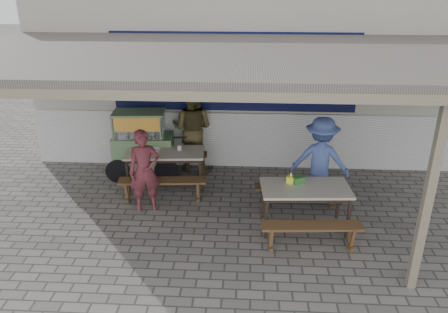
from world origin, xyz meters
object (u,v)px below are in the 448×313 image
Objects in this scene: condiment_bowl at (155,150)px; table_left at (165,155)px; bench_right_street at (311,231)px; patron_wall_side at (192,129)px; bench_left_street at (162,185)px; bench_left_wall at (169,159)px; bench_right_wall at (297,191)px; patron_street_side at (144,171)px; tissue_box at (291,179)px; condiment_jar at (179,148)px; patron_right_table at (320,160)px; table_right at (305,191)px; vendor_cart at (142,142)px; donation_box at (299,180)px.

table_left is at bearing -4.60° from condiment_bowl.
bench_right_street is 3.63m from patron_wall_side.
bench_left_wall is (-0.10, 1.21, 0.00)m from bench_left_street.
table_left is 2.60m from bench_right_wall.
condiment_bowl is at bearing 140.33° from bench_right_street.
bench_right_wall is at bearing -31.67° from bench_left_wall.
patron_wall_side is (0.37, 1.49, 0.57)m from bench_left_street.
patron_street_side is 2.51m from tissue_box.
condiment_jar is at bearing 11.84° from condiment_bowl.
condiment_jar is at bearing 156.41° from bench_right_wall.
bench_right_street is 1.72m from patron_right_table.
table_right is 2.69m from condiment_jar.
vendor_cart is at bearing 133.82° from table_left.
patron_street_side is (0.36, -1.36, -0.01)m from vendor_cart.
condiment_jar is (0.82, -0.38, 0.04)m from vendor_cart.
bench_right_street is 4.00m from vendor_cart.
bench_right_street is at bearing -90.00° from table_right.
bench_right_wall is 7.36× the size of condiment_bowl.
table_left is 0.69m from bench_left_wall.
table_right reaches higher than bench_right_street.
patron_right_table is at bearing -22.75° from bench_left_wall.
patron_street_side is at bearing 83.17° from patron_wall_side.
bench_right_street is at bearing -90.00° from bench_right_wall.
patron_street_side is at bearing 172.51° from donation_box.
patron_street_side reaches higher than table_left.
patron_wall_side is (0.62, 1.75, 0.17)m from patron_street_side.
condiment_jar is (-0.15, -0.77, -0.12)m from patron_wall_side.
bench_right_street is at bearing -33.28° from bench_left_street.
patron_wall_side is at bearing 53.65° from patron_street_side.
patron_wall_side is (-2.15, 2.87, 0.58)m from bench_right_street.
patron_right_table is (3.45, -0.85, 0.05)m from vendor_cart.
table_right is at bearing -26.68° from patron_street_side.
tissue_box is at bearing 168.83° from donation_box.
bench_right_wall is at bearing 90.00° from table_right.
table_left is 16.02× the size of condiment_jar.
condiment_jar reaches higher than bench_right_street.
vendor_cart is at bearing 149.49° from tissue_box.
bench_right_street is 3.44m from condiment_bowl.
patron_wall_side reaches higher than bench_right_street.
patron_wall_side is 9.92× the size of donation_box.
bench_right_wall is 2.66m from patron_wall_side.
patron_right_table is at bearing 34.79° from bench_right_wall.
bench_right_street is at bearing -49.29° from bench_left_wall.
condiment_jar is (-2.63, 0.47, -0.01)m from patron_right_table.
patron_wall_side is 0.79m from condiment_jar.
patron_wall_side is 2.80m from tissue_box.
table_left is at bearing 152.61° from tissue_box.
patron_right_table reaches higher than table_left.
condiment_bowl is at bearing -168.16° from condiment_jar.
bench_right_street is 1.00× the size of bench_right_wall.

